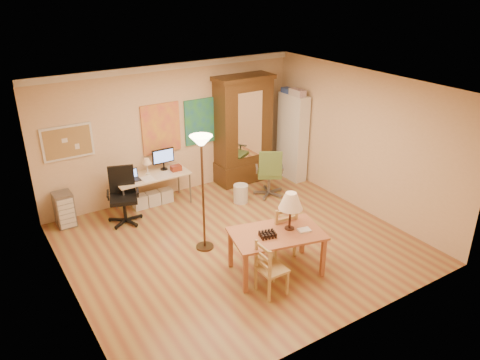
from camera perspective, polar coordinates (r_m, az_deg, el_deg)
floor at (r=8.14m, az=-0.21°, el=-7.75°), size 5.50×5.50×0.00m
crown_molding at (r=9.24m, az=-8.63°, el=13.52°), size 5.50×0.08×0.12m
corkboard at (r=8.93m, az=-20.27°, el=4.33°), size 0.90×0.04×0.62m
art_panel_left at (r=9.44m, az=-9.60°, el=6.22°), size 0.80×0.04×1.00m
art_panel_right at (r=9.80m, az=-4.75°, el=7.14°), size 0.75×0.04×0.95m
dining_table at (r=7.09m, az=5.12°, el=-5.32°), size 1.53×1.12×1.30m
ladder_chair_back at (r=7.65m, az=4.99°, el=-6.28°), size 0.46×0.45×0.93m
ladder_chair_left at (r=6.81m, az=3.70°, el=-10.86°), size 0.37×0.39×0.84m
torchiere_lamp at (r=7.33m, az=-4.68°, el=2.46°), size 0.36×0.36×2.00m
computer_desk at (r=9.41m, az=-10.50°, el=-0.76°), size 1.45×0.64×1.10m
office_chair_black at (r=8.95m, az=-13.90°, el=-3.32°), size 0.65×0.65×1.05m
office_chair_green at (r=9.71m, az=3.58°, el=-0.38°), size 0.65×0.65×1.04m
drawer_cart at (r=9.12m, az=-20.62°, el=-3.39°), size 0.32×0.39×0.64m
armoire at (r=10.17m, az=0.37°, el=5.30°), size 1.27×0.60×2.34m
bookshelf at (r=10.42m, az=6.40°, el=5.21°), size 0.29×0.76×1.91m
wastebin at (r=9.45m, az=0.09°, el=-1.66°), size 0.30×0.30×0.37m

